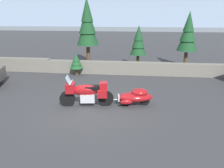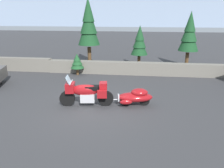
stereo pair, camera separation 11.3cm
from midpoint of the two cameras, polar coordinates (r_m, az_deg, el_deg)
The scene contains 9 objects.
ground_plane at distance 9.67m, azimuth -4.86°, elevation -5.82°, with size 80.00×80.00×0.00m, color #38383A.
stone_guard_wall at distance 14.73m, azimuth -0.88°, elevation 4.25°, with size 24.00×0.55×0.90m.
distant_ridgeline at distance 104.29m, azimuth 6.58°, elevation 19.90°, with size 240.00×80.00×16.00m, color #8C9EB7.
touring_motorcycle at distance 9.60m, azimuth -6.24°, elevation -2.04°, with size 2.31×0.93×1.33m.
car_shaped_trailer at distance 9.70m, azimuth 6.28°, elevation -3.16°, with size 2.23×0.92×0.76m.
pine_tree_tall at distance 16.57m, azimuth -5.79°, elevation 14.95°, with size 1.57×1.57×4.91m.
pine_tree_secondary at distance 16.12m, azimuth 7.23°, elevation 10.62°, with size 1.18×1.18×3.03m.
pine_tree_far_right at distance 16.65m, azimuth 19.29°, elevation 12.06°, with size 1.38×1.38×3.97m.
pine_sapling_near at distance 14.51m, azimuth -8.64°, elevation 5.63°, with size 0.84×0.84×1.38m.
Camera 2 is at (1.98, -8.65, 3.85)m, focal length 35.97 mm.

